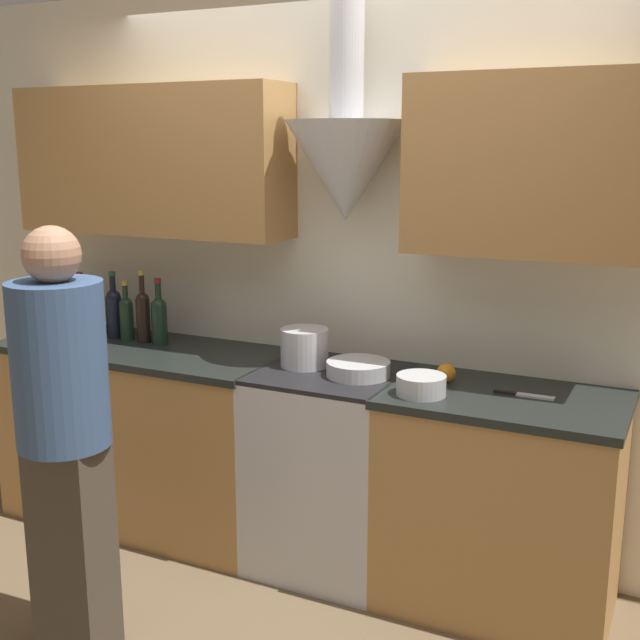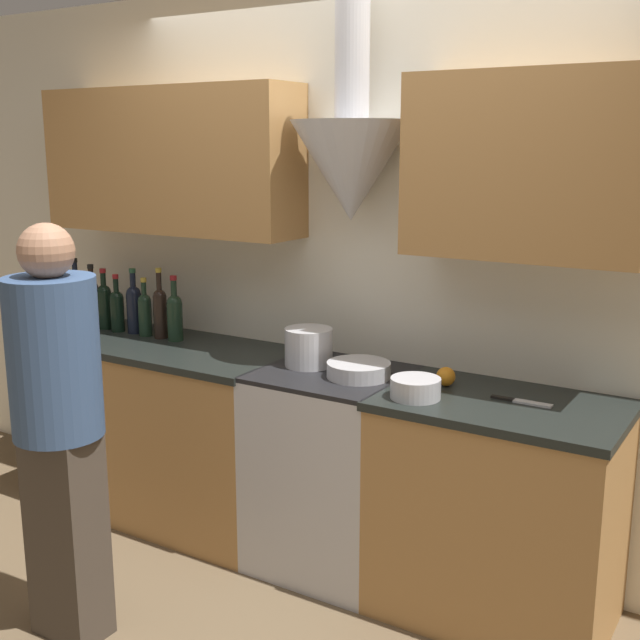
% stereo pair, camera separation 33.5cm
% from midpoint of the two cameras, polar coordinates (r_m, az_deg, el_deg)
% --- Properties ---
extents(ground_plane, '(12.00, 12.00, 0.00)m').
position_cam_midpoint_polar(ground_plane, '(3.60, -4.58, -19.18)').
color(ground_plane, brown).
extents(wall_back, '(8.40, 0.53, 2.60)m').
position_cam_midpoint_polar(wall_back, '(3.66, -1.31, 5.93)').
color(wall_back, silver).
rests_on(wall_back, ground_plane).
extents(counter_left, '(1.45, 0.62, 0.91)m').
position_cam_midpoint_polar(counter_left, '(4.19, -14.57, -7.86)').
color(counter_left, '#B27F47').
rests_on(counter_left, ground_plane).
extents(counter_right, '(0.94, 0.62, 0.91)m').
position_cam_midpoint_polar(counter_right, '(3.39, 9.89, -12.65)').
color(counter_right, '#B27F47').
rests_on(counter_right, ground_plane).
extents(stove_range, '(0.62, 0.60, 0.91)m').
position_cam_midpoint_polar(stove_range, '(3.65, -1.96, -10.53)').
color(stove_range, silver).
rests_on(stove_range, ground_plane).
extents(wine_bottle_0, '(0.08, 0.08, 0.37)m').
position_cam_midpoint_polar(wine_bottle_0, '(4.51, -20.67, 1.09)').
color(wine_bottle_0, black).
rests_on(wine_bottle_0, counter_left).
extents(wine_bottle_1, '(0.08, 0.08, 0.34)m').
position_cam_midpoint_polar(wine_bottle_1, '(4.47, -19.60, 0.96)').
color(wine_bottle_1, black).
rests_on(wine_bottle_1, counter_left).
extents(wine_bottle_2, '(0.08, 0.08, 0.32)m').
position_cam_midpoint_polar(wine_bottle_2, '(4.38, -18.73, 0.76)').
color(wine_bottle_2, black).
rests_on(wine_bottle_2, counter_left).
extents(wine_bottle_3, '(0.07, 0.07, 0.30)m').
position_cam_midpoint_polar(wine_bottle_3, '(4.30, -17.84, 0.46)').
color(wine_bottle_3, black).
rests_on(wine_bottle_3, counter_left).
extents(wine_bottle_4, '(0.08, 0.08, 0.34)m').
position_cam_midpoint_polar(wine_bottle_4, '(4.25, -16.65, 0.62)').
color(wine_bottle_4, black).
rests_on(wine_bottle_4, counter_left).
extents(wine_bottle_5, '(0.07, 0.07, 0.30)m').
position_cam_midpoint_polar(wine_bottle_5, '(4.18, -15.86, 0.25)').
color(wine_bottle_5, black).
rests_on(wine_bottle_5, counter_left).
extents(wine_bottle_6, '(0.07, 0.07, 0.36)m').
position_cam_midpoint_polar(wine_bottle_6, '(4.11, -14.77, 0.40)').
color(wine_bottle_6, black).
rests_on(wine_bottle_6, counter_left).
extents(wine_bottle_7, '(0.08, 0.08, 0.33)m').
position_cam_midpoint_polar(wine_bottle_7, '(4.05, -13.71, 0.11)').
color(wine_bottle_7, black).
rests_on(wine_bottle_7, counter_left).
extents(stock_pot, '(0.21, 0.21, 0.17)m').
position_cam_midpoint_polar(stock_pot, '(3.56, -3.81, -2.00)').
color(stock_pot, silver).
rests_on(stock_pot, stove_range).
extents(mixing_bowl, '(0.27, 0.27, 0.07)m').
position_cam_midpoint_polar(mixing_bowl, '(3.42, -0.06, -3.53)').
color(mixing_bowl, silver).
rests_on(mixing_bowl, stove_range).
extents(orange_fruit, '(0.08, 0.08, 0.08)m').
position_cam_midpoint_polar(orange_fruit, '(3.35, 6.15, -3.80)').
color(orange_fruit, orange).
rests_on(orange_fruit, counter_right).
extents(saucepan, '(0.20, 0.20, 0.08)m').
position_cam_midpoint_polar(saucepan, '(3.17, 4.22, -4.68)').
color(saucepan, silver).
rests_on(saucepan, counter_right).
extents(chefs_knife, '(0.24, 0.04, 0.01)m').
position_cam_midpoint_polar(chefs_knife, '(3.22, 11.48, -5.30)').
color(chefs_knife, silver).
rests_on(chefs_knife, counter_right).
extents(person_foreground_left, '(0.33, 0.33, 1.61)m').
position_cam_midpoint_polar(person_foreground_left, '(3.09, -20.76, -7.16)').
color(person_foreground_left, '#473D33').
rests_on(person_foreground_left, ground_plane).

